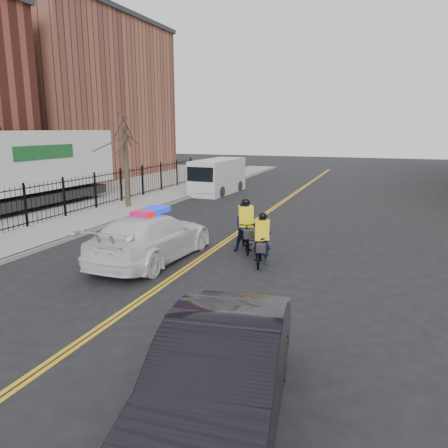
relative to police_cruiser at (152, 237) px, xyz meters
name	(u,v)px	position (x,y,z in m)	size (l,w,h in m)	color
ground	(165,283)	(1.48, -1.89, -0.82)	(120.00, 120.00, 0.00)	black
center_line_left	(245,226)	(1.40, 6.11, -0.81)	(0.10, 60.00, 0.01)	gold
center_line_right	(249,227)	(1.56, 6.11, -0.81)	(0.10, 60.00, 0.01)	gold
sidewalk	(109,214)	(-6.02, 6.11, -0.74)	(3.00, 60.00, 0.15)	gray
curb	(134,216)	(-4.52, 6.11, -0.74)	(0.20, 60.00, 0.15)	gray
iron_fence	(84,195)	(-7.52, 6.11, 0.18)	(0.12, 28.00, 2.00)	black
warehouse_far	(65,100)	(-21.52, 22.11, 6.18)	(14.00, 18.00, 14.00)	brown
street_tree	(125,145)	(-6.12, 8.11, 2.72)	(3.20, 3.20, 4.80)	#35281F
police_cruiser	(152,237)	(0.00, 0.00, 0.00)	(2.47, 5.67, 1.78)	white
dark_sedan	(220,378)	(5.21, -7.21, 0.02)	(1.77, 5.08, 1.67)	black
cargo_van	(217,177)	(-3.62, 15.43, 0.32)	(2.38, 5.65, 2.32)	silver
semi_trailer	(10,167)	(-11.21, 5.02, 1.62)	(3.17, 13.85, 4.29)	silver
cyclist_near	(262,246)	(3.64, 0.86, -0.21)	(0.99, 1.88, 1.76)	black
cyclist_far	(246,231)	(2.66, 2.16, -0.04)	(1.32, 2.01, 1.98)	black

